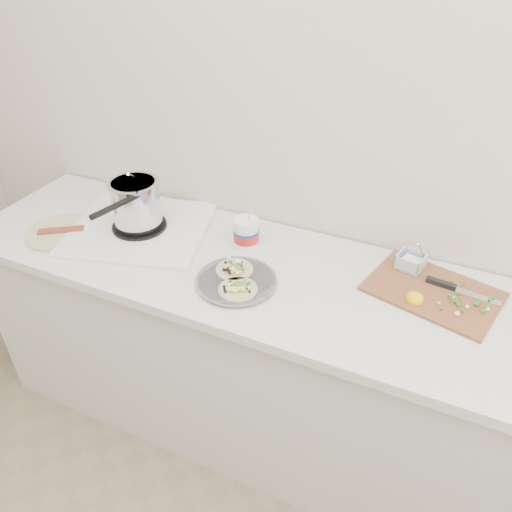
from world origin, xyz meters
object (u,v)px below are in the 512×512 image
at_px(cutboard, 433,287).
at_px(bacon_plate, 61,232).
at_px(taco_plate, 236,279).
at_px(tub, 247,231).
at_px(stove, 137,212).

height_order(cutboard, bacon_plate, cutboard).
xyz_separation_m(cutboard, bacon_plate, (-1.41, -0.25, -0.01)).
xyz_separation_m(taco_plate, tub, (-0.07, 0.23, 0.05)).
xyz_separation_m(stove, cutboard, (1.14, 0.09, -0.07)).
relative_size(cutboard, bacon_plate, 1.73).
height_order(stove, cutboard, stove).
bearing_deg(tub, bacon_plate, -161.93).
xyz_separation_m(stove, bacon_plate, (-0.27, -0.15, -0.08)).
bearing_deg(bacon_plate, stove, 29.71).
bearing_deg(stove, cutboard, -10.79).
distance_m(stove, bacon_plate, 0.32).
xyz_separation_m(taco_plate, bacon_plate, (-0.78, -0.01, -0.01)).
distance_m(taco_plate, cutboard, 0.67).
xyz_separation_m(stove, tub, (0.44, 0.08, -0.02)).
relative_size(tub, cutboard, 0.46).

